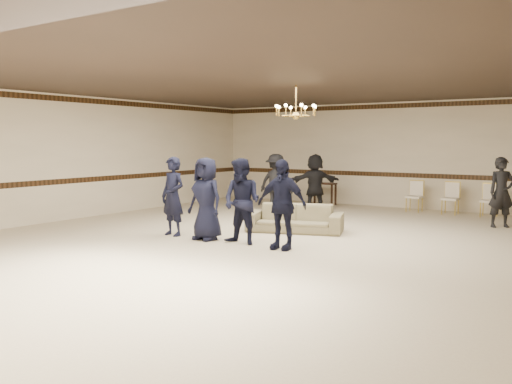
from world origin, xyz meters
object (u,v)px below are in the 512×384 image
adult_right (502,192)px  banquet_chair_right (489,201)px  chandelier (296,100)px  adult_mid (315,182)px  settee (295,218)px  console_table (323,194)px  boy_c (242,201)px  adult_left (276,182)px  boy_d (282,204)px  boy_b (206,199)px  banquet_chair_left (414,196)px  boy_a (173,196)px  banquet_chair_mid (450,199)px

adult_right → banquet_chair_right: 1.83m
chandelier → adult_mid: size_ratio=0.57×
settee → console_table: bearing=91.3°
boy_c → adult_left: (-2.15, 4.78, -0.02)m
boy_d → adult_mid: 5.89m
boy_b → adult_right: boy_b is taller
adult_mid → banquet_chair_left: adult_mid is taller
adult_left → banquet_chair_right: bearing=-159.2°
boy_c → adult_left: size_ratio=1.02×
banquet_chair_left → boy_b: bearing=-105.5°
banquet_chair_left → console_table: banquet_chair_left is taller
adult_right → banquet_chair_left: bearing=111.1°
chandelier → adult_right: (3.50, 3.58, -2.05)m
console_table → banquet_chair_left: bearing=-0.5°
settee → adult_mid: adult_mid is taller
boy_a → adult_left: size_ratio=1.02×
boy_d → banquet_chair_mid: boy_d is taller
boy_a → adult_right: bearing=48.0°
settee → adult_left: (-2.29, 2.93, 0.52)m
boy_b → banquet_chair_right: bearing=64.0°
adult_mid → console_table: size_ratio=1.98×
boy_b → banquet_chair_mid: boy_b is taller
banquet_chair_mid → boy_a: bearing=-118.4°
boy_c → banquet_chair_right: (3.27, 6.77, -0.40)m
chandelier → settee: chandelier is taller
banquet_chair_mid → banquet_chair_right: 1.00m
adult_mid → adult_right: 5.12m
boy_d → adult_mid: (-2.15, 5.48, -0.02)m
banquet_chair_right → boy_d: bearing=-107.3°
settee → banquet_chair_left: bearing=58.3°
adult_left → banquet_chair_left: (3.43, 1.99, -0.38)m
settee → adult_mid: 3.92m
boy_a → boy_b: bearing=6.0°
chandelier → adult_left: size_ratio=0.57×
settee → adult_right: size_ratio=1.28×
adult_left → adult_mid: same height
banquet_chair_left → adult_left: bearing=-147.6°
boy_a → adult_right: 7.60m
boy_a → console_table: 6.99m
boy_b → banquet_chair_right: size_ratio=1.91×
banquet_chair_right → boy_c: bearing=-113.8°
chandelier → adult_right: size_ratio=0.57×
boy_a → adult_left: bearing=100.3°
boy_b → adult_right: bearing=52.6°
chandelier → settee: (-0.20, 0.35, -2.57)m
adult_mid → boy_c: bearing=61.4°
settee → banquet_chair_right: 5.84m
banquet_chair_mid → chandelier: bearing=-107.5°
boy_c → banquet_chair_left: boy_c is taller
boy_a → adult_right: (5.65, 5.08, -0.02)m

